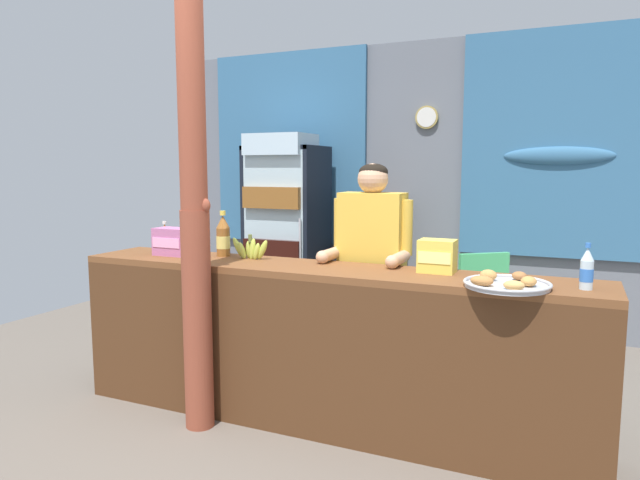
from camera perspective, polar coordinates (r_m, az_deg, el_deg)
ground_plane at (r=4.26m, az=2.99°, el=-13.67°), size 7.26×7.26×0.00m
back_wall_curtained at (r=5.63m, az=9.41°, el=5.97°), size 4.93×0.22×2.70m
stall_counter at (r=3.30m, az=-0.68°, el=-9.38°), size 3.13×0.48×0.95m
timber_post at (r=3.31m, az=-12.41°, el=2.03°), size 0.19×0.17×2.56m
drink_fridge at (r=5.58m, az=-3.45°, el=1.93°), size 0.71×0.64×1.84m
bottle_shelf_rack at (r=5.51m, az=5.79°, el=-1.74°), size 0.48×0.28×1.28m
plastic_lawn_chair at (r=4.79m, az=15.22°, el=-5.40°), size 0.62×0.62×0.86m
shopkeeper at (r=3.59m, az=5.17°, el=-1.55°), size 0.51×0.42×1.55m
soda_bottle_iced_tea at (r=3.76m, az=-9.65°, el=0.30°), size 0.09×0.09×0.30m
soda_bottle_water at (r=2.97m, az=25.11°, el=-2.71°), size 0.06×0.06×0.22m
soda_bottle_orange_soda at (r=4.11m, az=-15.23°, el=0.18°), size 0.07×0.07×0.20m
snack_box_instant_noodle at (r=3.20m, az=11.64°, el=-1.58°), size 0.20×0.15×0.18m
snack_box_wafer at (r=3.87m, az=-14.47°, el=-0.15°), size 0.24×0.15×0.18m
pastry_tray at (r=2.89m, az=18.12°, el=-4.14°), size 0.41×0.41×0.07m
banana_bunch at (r=3.63m, az=-7.04°, el=-0.94°), size 0.28×0.06×0.16m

